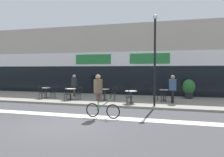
{
  "coord_description": "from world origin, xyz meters",
  "views": [
    {
      "loc": [
        4.28,
        -7.85,
        2.26
      ],
      "look_at": [
        0.3,
        6.37,
        1.63
      ],
      "focal_mm": 35.0,
      "sensor_mm": 36.0,
      "label": 1
    }
  ],
  "objects_px": {
    "bistro_table_4": "(164,93)",
    "pedestrian_far_end": "(173,86)",
    "cafe_chair_0_near": "(41,92)",
    "cafe_chair_2_side": "(114,93)",
    "bistro_table_1": "(71,92)",
    "cafe_chair_0_side": "(54,91)",
    "cafe_chair_4_side": "(154,93)",
    "cyclist_0": "(99,93)",
    "pedestrian_near_end": "(74,83)",
    "cafe_chair_3_near": "(129,96)",
    "bistro_table_2": "(105,92)",
    "cafe_chair_1_side": "(79,92)",
    "cafe_chair_1_near": "(66,93)",
    "bistro_table_3": "(131,94)",
    "cafe_chair_2_near": "(102,93)",
    "bistro_table_0": "(46,91)",
    "cafe_chair_4_near": "(164,94)",
    "lamp_post": "(155,54)",
    "planter_pot": "(189,88)"
  },
  "relations": [
    {
      "from": "cafe_chair_1_side",
      "to": "planter_pot",
      "type": "height_order",
      "value": "planter_pot"
    },
    {
      "from": "bistro_table_2",
      "to": "cafe_chair_1_side",
      "type": "distance_m",
      "value": 1.81
    },
    {
      "from": "cafe_chair_2_near",
      "to": "pedestrian_near_end",
      "type": "distance_m",
      "value": 3.61
    },
    {
      "from": "bistro_table_0",
      "to": "cafe_chair_0_near",
      "type": "distance_m",
      "value": 0.63
    },
    {
      "from": "cafe_chair_2_side",
      "to": "planter_pot",
      "type": "bearing_deg",
      "value": -158.41
    },
    {
      "from": "cafe_chair_2_near",
      "to": "bistro_table_0",
      "type": "bearing_deg",
      "value": 81.59
    },
    {
      "from": "cafe_chair_2_side",
      "to": "cafe_chair_4_near",
      "type": "bearing_deg",
      "value": 178.32
    },
    {
      "from": "cafe_chair_2_side",
      "to": "pedestrian_near_end",
      "type": "height_order",
      "value": "pedestrian_near_end"
    },
    {
      "from": "bistro_table_1",
      "to": "pedestrian_near_end",
      "type": "height_order",
      "value": "pedestrian_near_end"
    },
    {
      "from": "cafe_chair_1_near",
      "to": "pedestrian_near_end",
      "type": "height_order",
      "value": "pedestrian_near_end"
    },
    {
      "from": "cafe_chair_4_near",
      "to": "bistro_table_3",
      "type": "bearing_deg",
      "value": 113.14
    },
    {
      "from": "cafe_chair_1_near",
      "to": "cyclist_0",
      "type": "height_order",
      "value": "cyclist_0"
    },
    {
      "from": "cafe_chair_3_near",
      "to": "pedestrian_far_end",
      "type": "relative_size",
      "value": 0.51
    },
    {
      "from": "cafe_chair_4_side",
      "to": "cyclist_0",
      "type": "xyz_separation_m",
      "value": [
        -2.08,
        -5.57,
        0.51
      ]
    },
    {
      "from": "bistro_table_3",
      "to": "lamp_post",
      "type": "distance_m",
      "value": 2.98
    },
    {
      "from": "bistro_table_4",
      "to": "pedestrian_far_end",
      "type": "relative_size",
      "value": 0.43
    },
    {
      "from": "lamp_post",
      "to": "pedestrian_near_end",
      "type": "bearing_deg",
      "value": 155.88
    },
    {
      "from": "cafe_chair_0_side",
      "to": "cafe_chair_4_near",
      "type": "bearing_deg",
      "value": 174.07
    },
    {
      "from": "bistro_table_4",
      "to": "cyclist_0",
      "type": "bearing_deg",
      "value": -115.84
    },
    {
      "from": "cafe_chair_0_side",
      "to": "cafe_chair_1_near",
      "type": "height_order",
      "value": "same"
    },
    {
      "from": "cafe_chair_1_near",
      "to": "cafe_chair_1_side",
      "type": "distance_m",
      "value": 0.89
    },
    {
      "from": "cafe_chair_1_side",
      "to": "cafe_chair_4_side",
      "type": "relative_size",
      "value": 1.0
    },
    {
      "from": "cafe_chair_1_near",
      "to": "cafe_chair_2_near",
      "type": "xyz_separation_m",
      "value": [
        2.39,
        0.46,
        0.0
      ]
    },
    {
      "from": "cafe_chair_1_side",
      "to": "bistro_table_0",
      "type": "bearing_deg",
      "value": -5.16
    },
    {
      "from": "cafe_chair_0_near",
      "to": "cafe_chair_2_side",
      "type": "distance_m",
      "value": 5.24
    },
    {
      "from": "pedestrian_near_end",
      "to": "cafe_chair_4_side",
      "type": "bearing_deg",
      "value": 162.3
    },
    {
      "from": "cafe_chair_2_side",
      "to": "pedestrian_far_end",
      "type": "height_order",
      "value": "pedestrian_far_end"
    },
    {
      "from": "bistro_table_4",
      "to": "cafe_chair_4_side",
      "type": "xyz_separation_m",
      "value": [
        -0.63,
        -0.01,
        -0.01
      ]
    },
    {
      "from": "bistro_table_1",
      "to": "cafe_chair_0_side",
      "type": "height_order",
      "value": "cafe_chair_0_side"
    },
    {
      "from": "bistro_table_0",
      "to": "cafe_chair_2_side",
      "type": "bearing_deg",
      "value": 1.65
    },
    {
      "from": "cafe_chair_1_side",
      "to": "cafe_chair_4_side",
      "type": "height_order",
      "value": "same"
    },
    {
      "from": "bistro_table_1",
      "to": "planter_pot",
      "type": "height_order",
      "value": "planter_pot"
    },
    {
      "from": "bistro_table_3",
      "to": "pedestrian_near_end",
      "type": "xyz_separation_m",
      "value": [
        -4.97,
        2.25,
        0.46
      ]
    },
    {
      "from": "cafe_chair_2_side",
      "to": "bistro_table_4",
      "type": "bearing_deg",
      "value": -171.12
    },
    {
      "from": "cafe_chair_1_near",
      "to": "bistro_table_2",
      "type": "bearing_deg",
      "value": -62.75
    },
    {
      "from": "bistro_table_2",
      "to": "cafe_chair_0_side",
      "type": "xyz_separation_m",
      "value": [
        -3.92,
        -0.13,
        -0.02
      ]
    },
    {
      "from": "cafe_chair_3_near",
      "to": "cyclist_0",
      "type": "height_order",
      "value": "cyclist_0"
    },
    {
      "from": "cafe_chair_2_near",
      "to": "cafe_chair_2_side",
      "type": "distance_m",
      "value": 0.89
    },
    {
      "from": "bistro_table_0",
      "to": "planter_pot",
      "type": "bearing_deg",
      "value": 13.85
    },
    {
      "from": "bistro_table_0",
      "to": "bistro_table_3",
      "type": "relative_size",
      "value": 1.0
    },
    {
      "from": "bistro_table_0",
      "to": "cafe_chair_4_near",
      "type": "relative_size",
      "value": 0.86
    },
    {
      "from": "bistro_table_0",
      "to": "cafe_chair_2_near",
      "type": "relative_size",
      "value": 0.86
    },
    {
      "from": "bistro_table_0",
      "to": "cafe_chair_4_near",
      "type": "distance_m",
      "value": 8.51
    },
    {
      "from": "cafe_chair_4_side",
      "to": "bistro_table_4",
      "type": "bearing_deg",
      "value": -5.14
    },
    {
      "from": "bistro_table_3",
      "to": "cafe_chair_2_near",
      "type": "bearing_deg",
      "value": 172.56
    },
    {
      "from": "cafe_chair_1_near",
      "to": "cafe_chair_2_side",
      "type": "relative_size",
      "value": 1.0
    },
    {
      "from": "lamp_post",
      "to": "bistro_table_3",
      "type": "bearing_deg",
      "value": 156.59
    },
    {
      "from": "cafe_chair_4_near",
      "to": "cafe_chair_4_side",
      "type": "height_order",
      "value": "same"
    },
    {
      "from": "bistro_table_4",
      "to": "pedestrian_far_end",
      "type": "distance_m",
      "value": 1.16
    },
    {
      "from": "bistro_table_2",
      "to": "cafe_chair_4_side",
      "type": "xyz_separation_m",
      "value": [
        3.33,
        0.73,
        -0.02
      ]
    }
  ]
}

